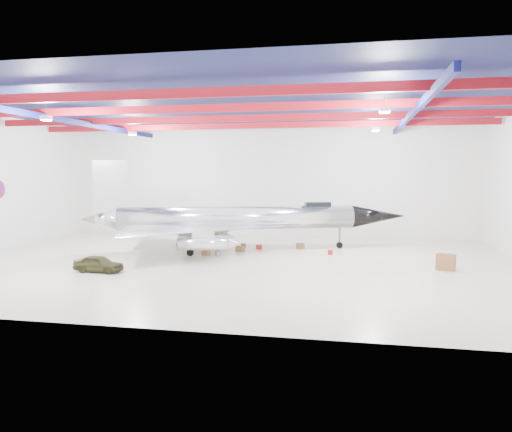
# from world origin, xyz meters

# --- Properties ---
(floor) EXTENTS (40.00, 40.00, 0.00)m
(floor) POSITION_xyz_m (0.00, 0.00, 0.00)
(floor) COLOR beige
(floor) RESTS_ON ground
(wall_back) EXTENTS (40.00, 0.00, 40.00)m
(wall_back) POSITION_xyz_m (0.00, 15.00, 5.50)
(wall_back) COLOR silver
(wall_back) RESTS_ON floor
(ceiling) EXTENTS (40.00, 40.00, 0.00)m
(ceiling) POSITION_xyz_m (0.00, 0.00, 11.00)
(ceiling) COLOR #0A0F38
(ceiling) RESTS_ON wall_back
(ceiling_structure) EXTENTS (39.50, 29.50, 1.08)m
(ceiling_structure) POSITION_xyz_m (0.00, 0.00, 10.32)
(ceiling_structure) COLOR maroon
(ceiling_structure) RESTS_ON ceiling
(jet_aircraft) EXTENTS (26.08, 19.32, 7.33)m
(jet_aircraft) POSITION_xyz_m (-0.91, 5.81, 2.40)
(jet_aircraft) COLOR silver
(jet_aircraft) RESTS_ON floor
(jeep) EXTENTS (3.26, 1.46, 1.09)m
(jeep) POSITION_xyz_m (-7.51, -4.70, 0.54)
(jeep) COLOR #313219
(jeep) RESTS_ON floor
(desk) EXTENTS (1.31, 0.97, 1.08)m
(desk) POSITION_xyz_m (14.44, 0.29, 0.54)
(desk) COLOR brown
(desk) RESTS_ON floor
(crate_ply) EXTENTS (0.67, 0.61, 0.38)m
(crate_ply) POSITION_xyz_m (-2.60, 2.80, 0.19)
(crate_ply) COLOR olive
(crate_ply) RESTS_ON floor
(toolbox_red) EXTENTS (0.53, 0.44, 0.35)m
(toolbox_red) POSITION_xyz_m (0.74, 6.87, 0.17)
(toolbox_red) COLOR maroon
(toolbox_red) RESTS_ON floor
(engine_drum) EXTENTS (0.51, 0.51, 0.43)m
(engine_drum) POSITION_xyz_m (-1.69, 2.76, 0.22)
(engine_drum) COLOR #59595B
(engine_drum) RESTS_ON floor
(parts_bin) EXTENTS (0.75, 0.67, 0.43)m
(parts_bin) POSITION_xyz_m (4.10, 7.89, 0.22)
(parts_bin) COLOR olive
(parts_bin) RESTS_ON floor
(crate_small) EXTENTS (0.43, 0.39, 0.25)m
(crate_small) POSITION_xyz_m (-6.56, 7.50, 0.12)
(crate_small) COLOR #59595B
(crate_small) RESTS_ON floor
(tool_chest) EXTENTS (0.51, 0.51, 0.36)m
(tool_chest) POSITION_xyz_m (6.74, 5.12, 0.18)
(tool_chest) COLOR maroon
(tool_chest) RESTS_ON floor
(oil_barrel) EXTENTS (0.72, 0.64, 0.42)m
(oil_barrel) POSITION_xyz_m (-0.51, 5.27, 0.21)
(oil_barrel) COLOR olive
(oil_barrel) RESTS_ON floor
(spares_box) EXTENTS (0.47, 0.47, 0.39)m
(spares_box) POSITION_xyz_m (-0.64, 7.09, 0.20)
(spares_box) COLOR #59595B
(spares_box) RESTS_ON floor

